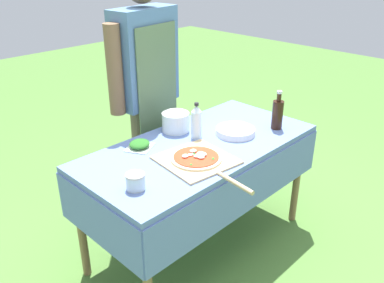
{
  "coord_description": "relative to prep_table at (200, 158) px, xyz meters",
  "views": [
    {
      "loc": [
        -1.59,
        -1.5,
        1.81
      ],
      "look_at": [
        -0.07,
        0.0,
        0.79
      ],
      "focal_mm": 38.0,
      "sensor_mm": 36.0,
      "label": 1
    }
  ],
  "objects": [
    {
      "name": "ground_plane",
      "position": [
        0.0,
        0.0,
        -0.66
      ],
      "size": [
        12.0,
        12.0,
        0.0
      ],
      "primitive_type": "plane",
      "color": "#517F38"
    },
    {
      "name": "prep_table",
      "position": [
        0.0,
        0.0,
        0.0
      ],
      "size": [
        1.5,
        0.73,
        0.75
      ],
      "color": "#607AB7",
      "rests_on": "ground"
    },
    {
      "name": "person_cook",
      "position": [
        0.08,
        0.57,
        0.34
      ],
      "size": [
        0.63,
        0.25,
        1.69
      ],
      "rotation": [
        0.0,
        0.0,
        3.26
      ],
      "color": "#70604C",
      "rests_on": "ground"
    },
    {
      "name": "pizza_on_peel",
      "position": [
        -0.17,
        -0.14,
        0.11
      ],
      "size": [
        0.41,
        0.64,
        0.06
      ],
      "rotation": [
        0.0,
        0.0,
        -0.13
      ],
      "color": "#D1B27F",
      "rests_on": "prep_table"
    },
    {
      "name": "oil_bottle",
      "position": [
        0.52,
        -0.19,
        0.19
      ],
      "size": [
        0.07,
        0.07,
        0.25
      ],
      "color": "black",
      "rests_on": "prep_table"
    },
    {
      "name": "water_bottle",
      "position": [
        0.05,
        0.08,
        0.2
      ],
      "size": [
        0.06,
        0.06,
        0.23
      ],
      "color": "silver",
      "rests_on": "prep_table"
    },
    {
      "name": "herb_container",
      "position": [
        -0.28,
        0.22,
        0.11
      ],
      "size": [
        0.2,
        0.19,
        0.04
      ],
      "rotation": [
        0.0,
        0.0,
        0.49
      ],
      "color": "silver",
      "rests_on": "prep_table"
    },
    {
      "name": "mixing_tub",
      "position": [
        0.04,
        0.25,
        0.15
      ],
      "size": [
        0.18,
        0.18,
        0.12
      ],
      "primitive_type": "cylinder",
      "color": "silver",
      "rests_on": "prep_table"
    },
    {
      "name": "plate_stack",
      "position": [
        0.26,
        -0.06,
        0.11
      ],
      "size": [
        0.25,
        0.25,
        0.04
      ],
      "color": "white",
      "rests_on": "prep_table"
    },
    {
      "name": "sauce_jar",
      "position": [
        -0.58,
        -0.12,
        0.13
      ],
      "size": [
        0.1,
        0.1,
        0.08
      ],
      "color": "silver",
      "rests_on": "prep_table"
    }
  ]
}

